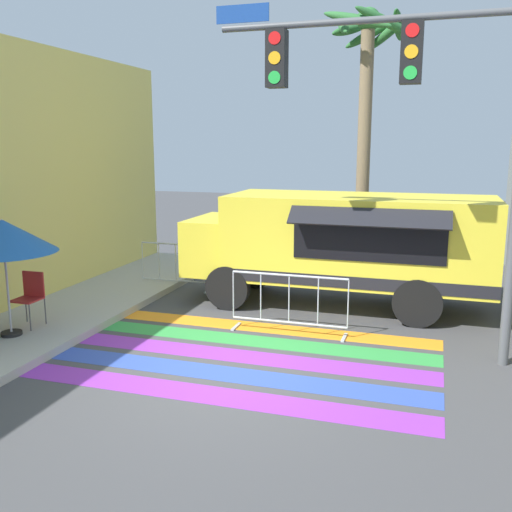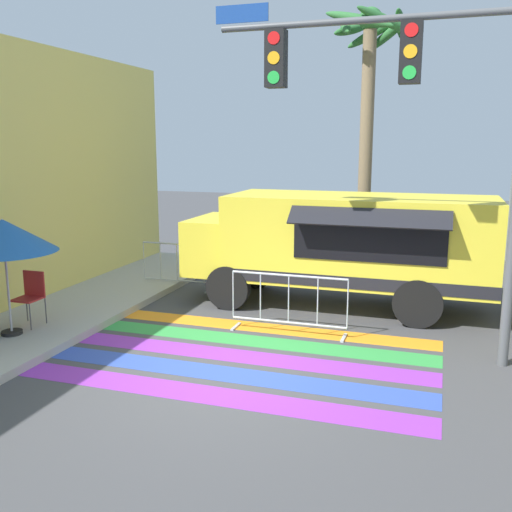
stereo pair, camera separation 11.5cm
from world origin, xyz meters
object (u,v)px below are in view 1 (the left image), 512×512
Objects in this scene: food_truck at (335,241)px; palm_tree at (367,89)px; barricade_side at (176,267)px; folding_chair at (30,293)px; barricade_front at (289,304)px; traffic_signal_pole at (410,99)px; patio_umbrella at (3,236)px.

palm_tree reaches higher than food_truck.
palm_tree is at bearing 40.06° from barricade_side.
barricade_front is at bearing 11.29° from folding_chair.
traffic_signal_pole is 6.34m from palm_tree.
food_truck is 2.92× the size of barricade_front.
barricade_front is at bearing 23.84° from patio_umbrella.
folding_chair is at bearing 93.62° from patio_umbrella.
food_truck is at bearing -91.96° from palm_tree.
patio_umbrella is at bearing -92.13° from folding_chair.
patio_umbrella reaches higher than barricade_side.
barricade_side is at bearing -139.94° from palm_tree.
palm_tree is at bearing 48.27° from folding_chair.
food_truck is 6.49× the size of folding_chair.
folding_chair is 0.55× the size of barricade_side.
barricade_front is at bearing 166.85° from traffic_signal_pole.
palm_tree reaches higher than folding_chair.
barricade_front is at bearing -34.59° from barricade_side.
patio_umbrella is (-4.97, -4.05, 0.48)m from food_truck.
food_truck reaches higher than barricade_side.
traffic_signal_pole is 7.41m from folding_chair.
traffic_signal_pole is 7.03m from barricade_side.
folding_chair is (-0.04, 0.60, -1.15)m from patio_umbrella.
traffic_signal_pole is at bearing 2.32° from folding_chair.
barricade_front and barricade_side have the same top height.
food_truck reaches higher than patio_umbrella.
palm_tree is at bearing 56.41° from patio_umbrella.
patio_umbrella is at bearing -156.16° from barricade_front.
patio_umbrella reaches higher than barricade_front.
barricade_side is (1.16, 3.73, -0.20)m from folding_chair.
patio_umbrella is 0.30× the size of palm_tree.
patio_umbrella is 9.66m from palm_tree.
patio_umbrella is at bearing -166.79° from traffic_signal_pole.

